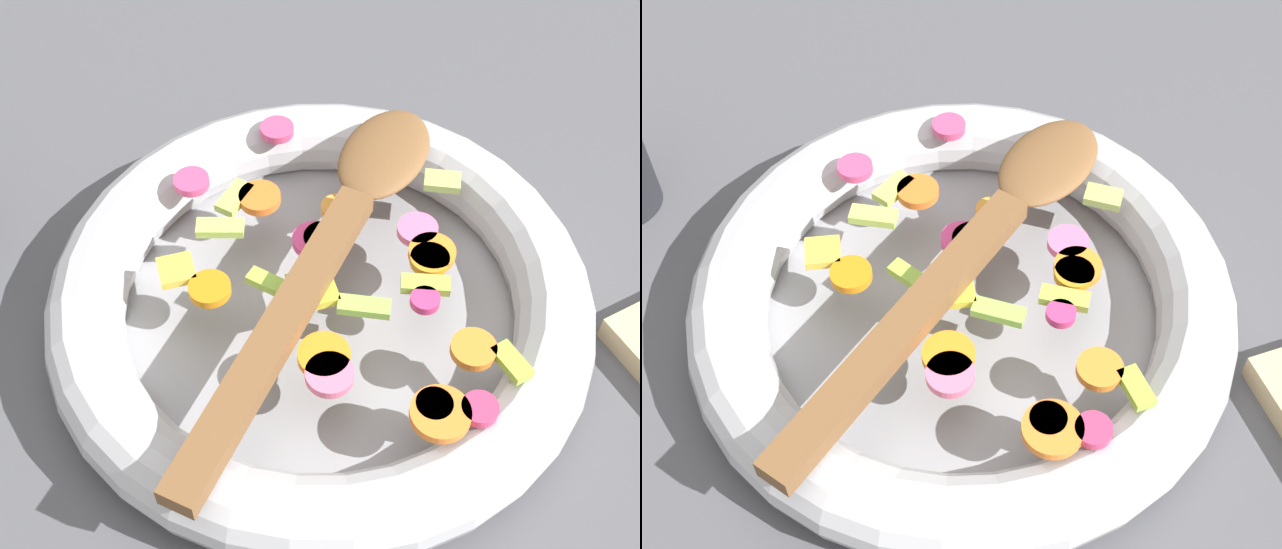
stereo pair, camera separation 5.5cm
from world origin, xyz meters
TOP-DOWN VIEW (x-y plane):
  - ground_plane at (0.00, 0.00)m, footprint 4.00×4.00m
  - skillet at (0.00, 0.00)m, footprint 0.35×0.35m
  - chopped_vegetables at (0.01, -0.01)m, footprint 0.21×0.29m
  - wooden_spoon at (0.02, 0.01)m, footprint 0.28×0.22m

SIDE VIEW (x-z plane):
  - ground_plane at x=0.00m, z-range 0.00..0.00m
  - skillet at x=0.00m, z-range 0.00..0.05m
  - chopped_vegetables at x=0.01m, z-range 0.05..0.06m
  - wooden_spoon at x=0.02m, z-range 0.06..0.07m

